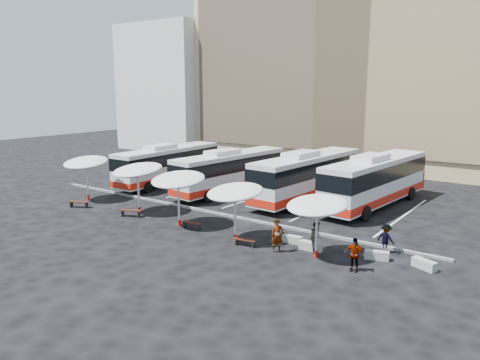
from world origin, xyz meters
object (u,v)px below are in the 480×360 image
Objects in this scene: sunshade_3 at (235,192)px; sunshade_1 at (138,170)px; wood_bench_1 at (131,212)px; wood_bench_3 at (245,241)px; bus_0 at (168,163)px; bus_3 at (376,179)px; conc_bench_1 at (311,246)px; sunshade_4 at (317,205)px; passenger_2 at (354,255)px; passenger_3 at (386,239)px; sunshade_2 at (178,180)px; sunshade_0 at (86,163)px; passenger_1 at (317,237)px; wood_bench_0 at (79,203)px; bus_1 at (231,170)px; wood_bench_2 at (192,224)px; bus_2 at (308,175)px; passenger_0 at (277,236)px; conc_bench_0 at (292,239)px; conc_bench_2 at (377,255)px; conc_bench_3 at (424,264)px.

sunshade_1 is at bearing 174.31° from sunshade_3.
wood_bench_3 is (10.38, -0.34, -0.05)m from wood_bench_1.
bus_0 is 2.90× the size of sunshade_1.
bus_3 is 10.04× the size of conc_bench_1.
sunshade_1 is at bearing 177.46° from sunshade_4.
passenger_2 reaches higher than passenger_3.
sunshade_2 is at bearing 177.06° from sunshade_3.
bus_3 reaches higher than sunshade_3.
sunshade_0 is 7.43m from wood_bench_1.
sunshade_2 is 10.19m from sunshade_4.
passenger_2 is (2.80, -1.36, -0.02)m from passenger_1.
sunshade_1 reaches higher than wood_bench_0.
bus_1 is at bearing 108.11° from sunshade_2.
wood_bench_2 is at bearing -0.39° from sunshade_2.
wood_bench_3 is at bearing -43.68° from bus_1.
sunshade_3 is 1.05× the size of sunshade_4.
sunshade_3 is at bearing -79.38° from bus_2.
passenger_0 is 1.15× the size of passenger_3.
bus_3 reaches higher than passenger_1.
wood_bench_3 is at bearing -8.46° from wood_bench_2.
sunshade_2 is 4.89m from sunshade_3.
bus_2 is 3.46× the size of sunshade_4.
bus_3 is at bearing 96.24° from sunshade_4.
sunshade_1 is at bearing -176.92° from conc_bench_0.
sunshade_2 is (11.18, -0.95, 0.04)m from sunshade_0.
bus_2 is (13.89, 2.03, 0.13)m from bus_0.
conc_bench_2 is (17.44, 2.09, -0.13)m from wood_bench_1.
bus_3 reaches higher than passenger_3.
sunshade_1 is 3.28× the size of conc_bench_2.
sunshade_4 is at bearing 0.34° from wood_bench_2.
bus_3 reaches higher than sunshade_2.
conc_bench_0 is (3.08, 1.64, -2.80)m from sunshade_3.
passenger_2 is (23.82, -1.51, -2.26)m from sunshade_0.
conc_bench_3 is 3.77m from passenger_2.
bus_3 is 10.25× the size of conc_bench_3.
bus_1 is 8.56× the size of wood_bench_2.
wood_bench_3 is (9.30, -10.91, -1.66)m from bus_1.
wood_bench_0 is 0.93× the size of passenger_2.
bus_0 is 8.45× the size of wood_bench_2.
conc_bench_3 is (18.81, -8.34, -1.74)m from bus_1.
bus_0 is 14.04m from bus_2.
bus_3 is at bearing 78.37° from wood_bench_3.
wood_bench_1 is at bearing -176.05° from wood_bench_2.
wood_bench_0 is at bearing -173.95° from sunshade_2.
wood_bench_1 is 17.56m from conc_bench_2.
sunshade_1 reaches higher than wood_bench_1.
wood_bench_1 is 12.50m from conc_bench_0.
bus_1 is (7.06, 0.55, 0.00)m from bus_0.
sunshade_4 is at bearing 3.09° from wood_bench_0.
sunshade_3 is at bearing -166.56° from conc_bench_2.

